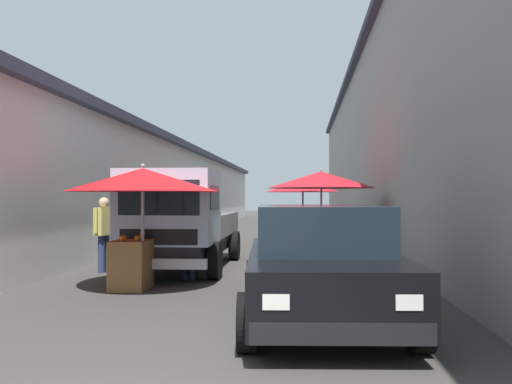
% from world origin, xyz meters
% --- Properties ---
extents(ground, '(90.00, 90.00, 0.00)m').
position_xyz_m(ground, '(13.50, 0.00, 0.00)').
color(ground, '#3D3A38').
extents(building_left_whitewash, '(49.80, 7.50, 3.82)m').
position_xyz_m(building_left_whitewash, '(15.75, 7.02, 1.92)').
color(building_left_whitewash, silver).
rests_on(building_left_whitewash, ground).
extents(building_right_concrete, '(49.80, 7.50, 7.16)m').
position_xyz_m(building_right_concrete, '(15.75, -7.02, 3.59)').
color(building_right_concrete, gray).
rests_on(building_right_concrete, ground).
extents(fruit_stall_near_left, '(2.37, 2.37, 2.15)m').
position_xyz_m(fruit_stall_near_left, '(13.82, -1.32, 1.57)').
color(fruit_stall_near_left, '#9E9EA3').
rests_on(fruit_stall_near_left, ground).
extents(fruit_stall_far_left, '(2.86, 2.86, 2.33)m').
position_xyz_m(fruit_stall_far_left, '(11.35, -1.84, 1.86)').
color(fruit_stall_far_left, '#9E9EA3').
rests_on(fruit_stall_far_left, ground).
extents(fruit_stall_mid_lane, '(2.54, 2.54, 2.13)m').
position_xyz_m(fruit_stall_mid_lane, '(5.98, 1.37, 1.68)').
color(fruit_stall_mid_lane, '#9E9EA3').
rests_on(fruit_stall_mid_lane, ground).
extents(hatchback_car, '(4.02, 2.15, 1.45)m').
position_xyz_m(hatchback_car, '(4.13, -1.54, 0.74)').
color(hatchback_car, black).
rests_on(hatchback_car, ground).
extents(delivery_truck, '(4.94, 2.01, 2.08)m').
position_xyz_m(delivery_truck, '(7.86, 1.21, 1.04)').
color(delivery_truck, black).
rests_on(delivery_truck, ground).
extents(vendor_by_crates, '(0.26, 0.63, 1.57)m').
position_xyz_m(vendor_by_crates, '(7.17, 0.82, 0.90)').
color(vendor_by_crates, navy).
rests_on(vendor_by_crates, ground).
extents(vendor_in_shade, '(0.61, 0.30, 1.56)m').
position_xyz_m(vendor_in_shade, '(7.93, 2.80, 0.89)').
color(vendor_in_shade, navy).
rests_on(vendor_in_shade, ground).
extents(parked_scooter, '(1.68, 0.51, 1.14)m').
position_xyz_m(parked_scooter, '(15.74, -2.67, 0.45)').
color(parked_scooter, black).
rests_on(parked_scooter, ground).
extents(plastic_stool, '(0.30, 0.30, 0.43)m').
position_xyz_m(plastic_stool, '(13.94, -2.85, 0.33)').
color(plastic_stool, red).
rests_on(plastic_stool, ground).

